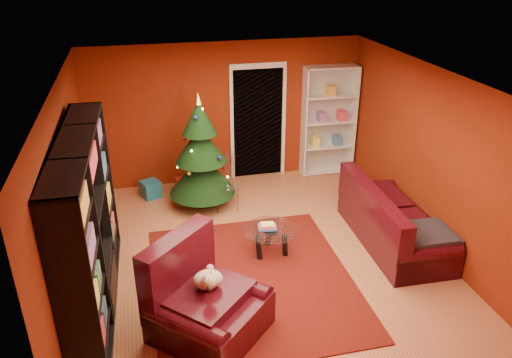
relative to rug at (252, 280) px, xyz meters
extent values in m
cube|color=#A35C37|center=(0.28, 0.54, -0.03)|extent=(5.00, 5.50, 0.05)
cube|color=silver|center=(0.28, 0.54, 2.62)|extent=(5.00, 5.50, 0.05)
cube|color=maroon|center=(0.28, 3.32, 1.29)|extent=(5.00, 0.05, 2.60)
cube|color=maroon|center=(-2.25, 0.54, 1.29)|extent=(0.05, 5.50, 2.60)
cube|color=maroon|center=(2.80, 0.54, 1.29)|extent=(0.05, 5.50, 2.60)
cube|color=#5D140D|center=(0.00, 0.00, 0.00)|extent=(2.68, 3.11, 0.02)
cube|color=#17637A|center=(-1.21, 2.82, 0.14)|extent=(0.40, 0.40, 0.30)
cube|color=#A92B1E|center=(-0.64, 3.01, 0.10)|extent=(0.22, 0.22, 0.21)
camera|label=1|loc=(-1.24, -5.37, 4.12)|focal=35.00mm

